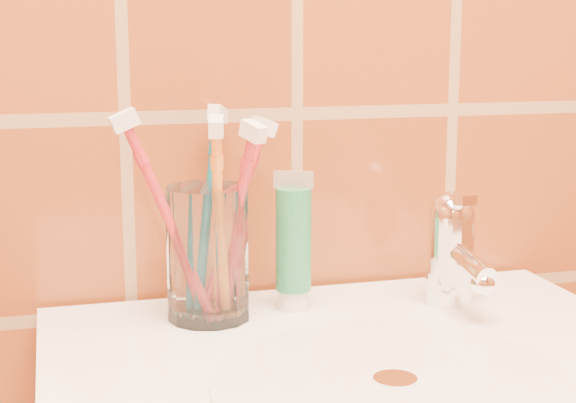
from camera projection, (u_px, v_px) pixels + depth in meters
name	position (u px, v px, depth m)	size (l,w,h in m)	color
glass_tumbler	(208.00, 253.00, 0.86)	(0.08, 0.08, 0.13)	white
toothpaste_tube	(294.00, 245.00, 0.89)	(0.04, 0.04, 0.14)	white
faucet	(452.00, 245.00, 0.90)	(0.05, 0.11, 0.12)	white
toothbrush_0	(234.00, 218.00, 0.88)	(0.09, 0.05, 0.20)	#B7272E
toothbrush_1	(218.00, 224.00, 0.83)	(0.03, 0.07, 0.21)	orange
toothbrush_2	(208.00, 212.00, 0.89)	(0.06, 0.08, 0.21)	#0B5263
toothbrush_3	(170.00, 222.00, 0.83)	(0.10, 0.03, 0.21)	#B3262F
toothbrush_4	(235.00, 224.00, 0.84)	(0.05, 0.07, 0.20)	#B0252F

